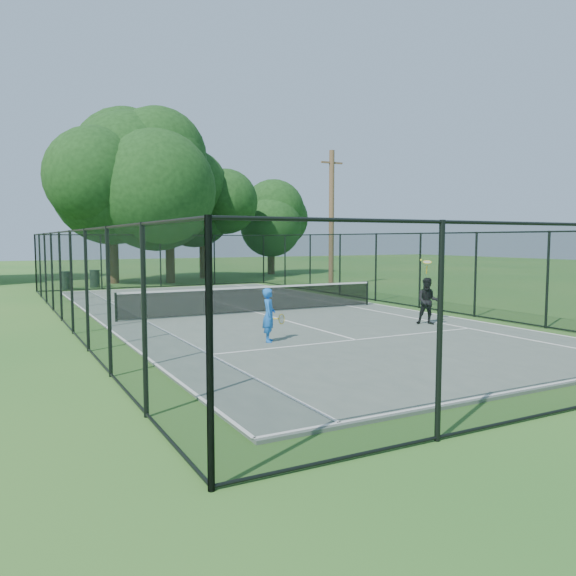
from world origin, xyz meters
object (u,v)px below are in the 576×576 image
tennis_net (256,298)px  trash_bin_left (65,280)px  trash_bin_right (95,279)px  utility_pole (331,218)px  player_blue (269,315)px  player_black (428,301)px

tennis_net → trash_bin_left: bearing=109.4°
trash_bin_right → utility_pole: 13.96m
trash_bin_left → trash_bin_right: (1.62, 0.47, 0.01)m
tennis_net → trash_bin_right: bearing=102.9°
trash_bin_right → player_blue: (1.20, -20.16, 0.26)m
tennis_net → player_black: size_ratio=4.94×
trash_bin_left → player_black: size_ratio=0.48×
tennis_net → trash_bin_left: 15.00m
player_blue → player_black: bearing=3.6°
tennis_net → player_blue: bearing=-111.3°
utility_pole → player_blue: utility_pole is taller
trash_bin_left → player_blue: 19.89m
player_blue → player_black: 5.75m
trash_bin_right → player_black: 20.98m
trash_bin_left → utility_pole: utility_pole is taller
tennis_net → player_black: (3.58, -5.18, 0.22)m
trash_bin_left → trash_bin_right: bearing=16.2°
trash_bin_right → utility_pole: utility_pole is taller
player_blue → utility_pole: bearing=52.6°
tennis_net → player_black: player_black is taller
trash_bin_left → trash_bin_right: trash_bin_right is taller
utility_pole → player_black: bearing=-110.7°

